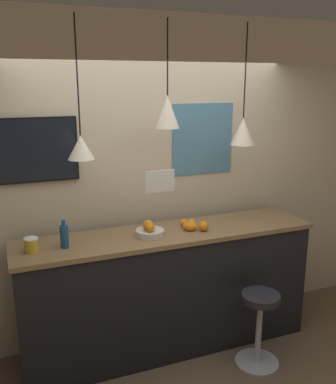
# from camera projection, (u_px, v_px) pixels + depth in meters

# --- Properties ---
(back_wall) EXTENTS (8.00, 0.06, 2.90)m
(back_wall) POSITION_uv_depth(u_px,v_px,m) (152.00, 182.00, 3.89)
(back_wall) COLOR beige
(back_wall) RESTS_ON ground_plane
(service_counter) EXTENTS (2.57, 0.57, 1.10)m
(service_counter) POSITION_uv_depth(u_px,v_px,m) (168.00, 290.00, 3.76)
(service_counter) COLOR black
(service_counter) RESTS_ON ground_plane
(bar_stool) EXTENTS (0.37, 0.37, 0.65)m
(bar_stool) POSITION_uv_depth(u_px,v_px,m) (259.00, 319.00, 3.55)
(bar_stool) COLOR #B7B7BC
(bar_stool) RESTS_ON ground_plane
(fruit_bowl) EXTENTS (0.23, 0.23, 0.14)m
(fruit_bowl) POSITION_uv_depth(u_px,v_px,m) (149.00, 230.00, 3.51)
(fruit_bowl) COLOR beige
(fruit_bowl) RESTS_ON service_counter
(orange_pile) EXTENTS (0.20, 0.24, 0.09)m
(orange_pile) POSITION_uv_depth(u_px,v_px,m) (192.00, 225.00, 3.67)
(orange_pile) COLOR orange
(orange_pile) RESTS_ON service_counter
(juice_bottle) EXTENTS (0.06, 0.06, 0.22)m
(juice_bottle) POSITION_uv_depth(u_px,v_px,m) (64.00, 236.00, 3.26)
(juice_bottle) COLOR navy
(juice_bottle) RESTS_ON service_counter
(spread_jar) EXTENTS (0.10, 0.10, 0.11)m
(spread_jar) POSITION_uv_depth(u_px,v_px,m) (31.00, 245.00, 3.18)
(spread_jar) COLOR gold
(spread_jar) RESTS_ON service_counter
(pendant_lamp_left) EXTENTS (0.20, 0.20, 1.04)m
(pendant_lamp_left) POSITION_uv_depth(u_px,v_px,m) (81.00, 146.00, 3.19)
(pendant_lamp_left) COLOR black
(pendant_lamp_middle) EXTENTS (0.19, 0.19, 0.83)m
(pendant_lamp_middle) POSITION_uv_depth(u_px,v_px,m) (168.00, 112.00, 3.38)
(pendant_lamp_middle) COLOR black
(pendant_lamp_right) EXTENTS (0.21, 0.21, 1.00)m
(pendant_lamp_right) POSITION_uv_depth(u_px,v_px,m) (243.00, 131.00, 3.67)
(pendant_lamp_right) COLOR black
(mounted_tv) EXTENTS (0.67, 0.04, 0.52)m
(mounted_tv) POSITION_uv_depth(u_px,v_px,m) (35.00, 150.00, 3.39)
(mounted_tv) COLOR black
(hanging_menu_board) EXTENTS (0.24, 0.01, 0.17)m
(hanging_menu_board) POSITION_uv_depth(u_px,v_px,m) (160.00, 181.00, 3.26)
(hanging_menu_board) COLOR white
(wall_poster) EXTENTS (0.61, 0.01, 0.65)m
(wall_poster) POSITION_uv_depth(u_px,v_px,m) (203.00, 139.00, 3.94)
(wall_poster) COLOR teal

